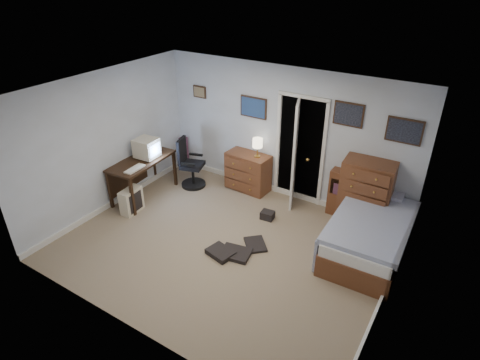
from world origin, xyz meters
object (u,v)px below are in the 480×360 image
at_px(office_chair, 190,168).
at_px(tall_dresser, 365,194).
at_px(bed, 370,232).
at_px(low_dresser, 248,172).
at_px(computer_desk, 139,167).

xyz_separation_m(office_chair, tall_dresser, (3.38, 0.47, 0.22)).
bearing_deg(tall_dresser, bed, -67.12).
distance_m(office_chair, tall_dresser, 3.42).
distance_m(low_dresser, tall_dresser, 2.33).
distance_m(tall_dresser, bed, 0.73).
height_order(office_chair, tall_dresser, tall_dresser).
relative_size(computer_desk, office_chair, 1.36).
relative_size(office_chair, low_dresser, 1.18).
xyz_separation_m(tall_dresser, bed, (0.30, -0.60, -0.28)).
bearing_deg(low_dresser, office_chair, -151.59).
bearing_deg(computer_desk, tall_dresser, 14.02).
bearing_deg(low_dresser, bed, -9.95).
xyz_separation_m(office_chair, bed, (3.68, -0.13, -0.07)).
distance_m(computer_desk, bed, 4.34).
xyz_separation_m(office_chair, low_dresser, (1.07, 0.50, -0.01)).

